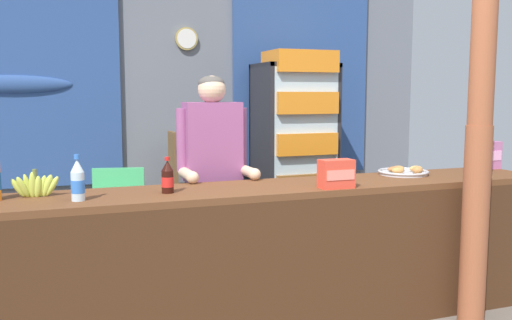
{
  "coord_description": "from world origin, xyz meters",
  "views": [
    {
      "loc": [
        -1.2,
        -2.62,
        1.46
      ],
      "look_at": [
        0.07,
        0.83,
        1.03
      ],
      "focal_mm": 39.03,
      "sensor_mm": 36.0,
      "label": 1
    }
  ],
  "objects_px": {
    "stall_counter": "(281,243)",
    "shopkeeper": "(213,162)",
    "drink_fridge": "(296,141)",
    "plastic_lawn_chair": "(118,215)",
    "timber_post": "(479,134)",
    "soda_bottle_cola": "(168,178)",
    "pastry_tray": "(404,172)",
    "snack_box_wafer": "(487,155)",
    "soda_bottle_water": "(78,181)",
    "snack_box_crackers": "(336,174)",
    "bottle_shelf_rack": "(197,189)",
    "banana_bunch": "(36,186)"
  },
  "relations": [
    {
      "from": "pastry_tray",
      "to": "soda_bottle_cola",
      "type": "bearing_deg",
      "value": -174.88
    },
    {
      "from": "stall_counter",
      "to": "shopkeeper",
      "type": "xyz_separation_m",
      "value": [
        -0.24,
        0.64,
        0.43
      ]
    },
    {
      "from": "timber_post",
      "to": "shopkeeper",
      "type": "distance_m",
      "value": 1.73
    },
    {
      "from": "bottle_shelf_rack",
      "to": "snack_box_crackers",
      "type": "xyz_separation_m",
      "value": [
        0.35,
        -2.04,
        0.4
      ]
    },
    {
      "from": "soda_bottle_water",
      "to": "soda_bottle_cola",
      "type": "distance_m",
      "value": 0.5
    },
    {
      "from": "plastic_lawn_chair",
      "to": "banana_bunch",
      "type": "bearing_deg",
      "value": -114.2
    },
    {
      "from": "plastic_lawn_chair",
      "to": "soda_bottle_water",
      "type": "distance_m",
      "value": 1.6
    },
    {
      "from": "plastic_lawn_chair",
      "to": "shopkeeper",
      "type": "height_order",
      "value": "shopkeeper"
    },
    {
      "from": "banana_bunch",
      "to": "soda_bottle_water",
      "type": "bearing_deg",
      "value": -43.1
    },
    {
      "from": "shopkeeper",
      "to": "snack_box_crackers",
      "type": "height_order",
      "value": "shopkeeper"
    },
    {
      "from": "timber_post",
      "to": "bottle_shelf_rack",
      "type": "height_order",
      "value": "timber_post"
    },
    {
      "from": "soda_bottle_water",
      "to": "pastry_tray",
      "type": "height_order",
      "value": "soda_bottle_water"
    },
    {
      "from": "timber_post",
      "to": "banana_bunch",
      "type": "distance_m",
      "value": 2.64
    },
    {
      "from": "shopkeeper",
      "to": "bottle_shelf_rack",
      "type": "bearing_deg",
      "value": 80.64
    },
    {
      "from": "soda_bottle_cola",
      "to": "banana_bunch",
      "type": "relative_size",
      "value": 0.77
    },
    {
      "from": "snack_box_wafer",
      "to": "banana_bunch",
      "type": "xyz_separation_m",
      "value": [
        -3.19,
        -0.06,
        -0.04
      ]
    },
    {
      "from": "pastry_tray",
      "to": "stall_counter",
      "type": "bearing_deg",
      "value": -166.64
    },
    {
      "from": "bottle_shelf_rack",
      "to": "soda_bottle_cola",
      "type": "relative_size",
      "value": 5.39
    },
    {
      "from": "timber_post",
      "to": "plastic_lawn_chair",
      "type": "xyz_separation_m",
      "value": [
        -2.0,
        1.79,
        -0.73
      ]
    },
    {
      "from": "soda_bottle_cola",
      "to": "soda_bottle_water",
      "type": "bearing_deg",
      "value": -172.09
    },
    {
      "from": "soda_bottle_cola",
      "to": "plastic_lawn_chair",
      "type": "bearing_deg",
      "value": 95.56
    },
    {
      "from": "shopkeeper",
      "to": "soda_bottle_cola",
      "type": "bearing_deg",
      "value": -127.88
    },
    {
      "from": "shopkeeper",
      "to": "timber_post",
      "type": "bearing_deg",
      "value": -32.93
    },
    {
      "from": "drink_fridge",
      "to": "shopkeeper",
      "type": "xyz_separation_m",
      "value": [
        -1.15,
        -1.17,
        -0.02
      ]
    },
    {
      "from": "stall_counter",
      "to": "pastry_tray",
      "type": "height_order",
      "value": "pastry_tray"
    },
    {
      "from": "stall_counter",
      "to": "shopkeeper",
      "type": "height_order",
      "value": "shopkeeper"
    },
    {
      "from": "drink_fridge",
      "to": "soda_bottle_water",
      "type": "relative_size",
      "value": 7.49
    },
    {
      "from": "bottle_shelf_rack",
      "to": "soda_bottle_water",
      "type": "distance_m",
      "value": 2.27
    },
    {
      "from": "snack_box_crackers",
      "to": "pastry_tray",
      "type": "xyz_separation_m",
      "value": [
        0.72,
        0.34,
        -0.07
      ]
    },
    {
      "from": "timber_post",
      "to": "drink_fridge",
      "type": "distance_m",
      "value": 2.14
    },
    {
      "from": "soda_bottle_water",
      "to": "snack_box_wafer",
      "type": "bearing_deg",
      "value": 5.06
    },
    {
      "from": "bottle_shelf_rack",
      "to": "plastic_lawn_chair",
      "type": "relative_size",
      "value": 1.31
    },
    {
      "from": "plastic_lawn_chair",
      "to": "soda_bottle_water",
      "type": "height_order",
      "value": "soda_bottle_water"
    },
    {
      "from": "timber_post",
      "to": "snack_box_wafer",
      "type": "relative_size",
      "value": 12.21
    },
    {
      "from": "stall_counter",
      "to": "banana_bunch",
      "type": "height_order",
      "value": "banana_bunch"
    },
    {
      "from": "plastic_lawn_chair",
      "to": "shopkeeper",
      "type": "bearing_deg",
      "value": -56.88
    },
    {
      "from": "banana_bunch",
      "to": "bottle_shelf_rack",
      "type": "bearing_deg",
      "value": 52.08
    },
    {
      "from": "shopkeeper",
      "to": "snack_box_wafer",
      "type": "bearing_deg",
      "value": -9.63
    },
    {
      "from": "snack_box_crackers",
      "to": "plastic_lawn_chair",
      "type": "bearing_deg",
      "value": 125.38
    },
    {
      "from": "soda_bottle_cola",
      "to": "pastry_tray",
      "type": "relative_size",
      "value": 0.59
    },
    {
      "from": "drink_fridge",
      "to": "snack_box_wafer",
      "type": "distance_m",
      "value": 1.77
    },
    {
      "from": "stall_counter",
      "to": "plastic_lawn_chair",
      "type": "height_order",
      "value": "stall_counter"
    },
    {
      "from": "shopkeeper",
      "to": "pastry_tray",
      "type": "relative_size",
      "value": 4.53
    },
    {
      "from": "drink_fridge",
      "to": "timber_post",
      "type": "bearing_deg",
      "value": -82.17
    },
    {
      "from": "bottle_shelf_rack",
      "to": "plastic_lawn_chair",
      "type": "height_order",
      "value": "bottle_shelf_rack"
    },
    {
      "from": "timber_post",
      "to": "snack_box_crackers",
      "type": "height_order",
      "value": "timber_post"
    },
    {
      "from": "snack_box_crackers",
      "to": "soda_bottle_water",
      "type": "bearing_deg",
      "value": 175.55
    },
    {
      "from": "soda_bottle_water",
      "to": "pastry_tray",
      "type": "xyz_separation_m",
      "value": [
        2.2,
        0.22,
        -0.08
      ]
    },
    {
      "from": "banana_bunch",
      "to": "soda_bottle_cola",
      "type": "bearing_deg",
      "value": -10.48
    },
    {
      "from": "shopkeeper",
      "to": "banana_bunch",
      "type": "height_order",
      "value": "shopkeeper"
    }
  ]
}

